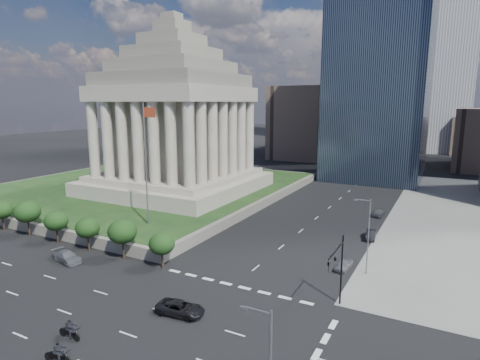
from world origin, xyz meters
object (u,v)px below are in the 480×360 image
Objects in this scene: pickup_truck at (180,308)px; flagpole at (146,158)px; war_memorial at (175,105)px; suv_grey at (67,257)px; motorcycle_lead at (57,352)px; motorcycle_trail at (69,329)px; traffic_signal_ne at (338,265)px; street_lamp_north at (367,232)px; parked_sedan_near at (344,265)px; parked_sedan_far at (378,212)px; parked_sedan_mid at (371,235)px.

flagpole is at bearing 40.19° from pickup_truck.
suv_grey is (9.68, -38.52, -20.64)m from war_memorial.
motorcycle_lead is 3.61m from motorcycle_trail.
pickup_truck is 1.96× the size of motorcycle_lead.
pickup_truck is (-14.22, -8.31, -4.52)m from traffic_signal_ne.
motorcycle_lead is (-19.58, -31.04, -4.67)m from street_lamp_north.
street_lamp_north is at bearing 7.32° from parked_sedan_near.
war_memorial is 10.57× the size of parked_sedan_near.
war_memorial is at bearing 30.12° from pickup_truck.
parked_sedan_near is 1.37× the size of motorcycle_trail.
traffic_signal_ne is at bearing -66.72° from pickup_truck.
parked_sedan_far is (12.02, 48.59, 0.02)m from pickup_truck.
motorcycle_trail is (-6.62, -8.48, 0.28)m from pickup_truck.
parked_sedan_mid is (-1.00, 25.60, -4.55)m from traffic_signal_ne.
suv_grey is 1.20× the size of parked_sedan_far.
parked_sedan_mid is 1.58× the size of motorcycle_trail.
flagpole is 2.00× the size of street_lamp_north.
flagpole reaches higher than parked_sedan_far.
motorcycle_trail is at bearing -141.15° from traffic_signal_ne.
war_memorial is at bearing 143.58° from traffic_signal_ne.
parked_sedan_far is at bearing 63.28° from motorcycle_lead.
motorcycle_trail is at bearing -115.09° from parked_sedan_near.
street_lamp_north is 3.75× the size of motorcycle_lead.
parked_sedan_far is 1.62× the size of motorcycle_trail.
street_lamp_north reaches higher than traffic_signal_ne.
motorcycle_lead is (-4.53, -11.42, 0.27)m from pickup_truck.
suv_grey is at bearing 72.71° from pickup_truck.
traffic_signal_ne is 12.43m from parked_sedan_near.
motorcycle_lead reaches higher than parked_sedan_near.
suv_grey reaches higher than pickup_truck.
traffic_signal_ne is 17.08m from pickup_truck.
suv_grey is at bearing 128.04° from motorcycle_lead.
street_lamp_north is (35.16, 1.00, -7.45)m from flagpole.
parked_sedan_mid is at bearing -10.83° from war_memorial.
flagpole is 34.74m from parked_sedan_near.
war_memorial is 60.00m from traffic_signal_ne.
pickup_truck is at bearing -42.80° from flagpole.
parked_sedan_far is (-0.28, 28.90, 0.12)m from parked_sedan_near.
parked_sedan_mid is at bearing -40.64° from suv_grey.
suv_grey is at bearing -157.60° from street_lamp_north.
motorcycle_lead is at bearing -62.82° from war_memorial.
suv_grey is 1.42× the size of parked_sedan_near.
motorcycle_trail reaches higher than suv_grey.
parked_sedan_mid is (45.50, -8.70, -20.70)m from war_memorial.
motorcycle_trail is (-18.92, -28.17, 0.37)m from parked_sedan_near.
parked_sedan_near is (-1.93, 11.38, -4.62)m from traffic_signal_ne.
war_memorial reaches higher than motorcycle_lead.
pickup_truck is at bearing -90.69° from suv_grey.
traffic_signal_ne is at bearing 38.18° from motorcycle_trail.
parked_sedan_near is (-2.76, 0.07, -5.03)m from street_lamp_north.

